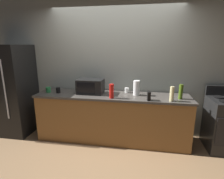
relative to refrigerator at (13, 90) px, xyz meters
name	(u,v)px	position (x,y,z in m)	size (l,w,h in m)	color
ground_plane	(108,150)	(2.05, -0.40, -0.90)	(8.00, 8.00, 0.00)	#93704C
back_wall	(115,68)	(2.05, 0.41, 0.45)	(6.40, 0.10, 2.70)	#9EA399
counter_run	(112,117)	(2.05, 0.00, -0.45)	(2.84, 0.64, 0.90)	brown
refrigerator	(13,90)	(0.00, 0.00, 0.00)	(0.72, 0.73, 1.80)	black
microwave	(91,86)	(1.63, 0.05, 0.13)	(0.48, 0.35, 0.27)	black
paper_towel_roll	(136,88)	(2.49, 0.05, 0.13)	(0.12, 0.12, 0.27)	white
cordless_phone	(149,96)	(2.71, -0.23, 0.07)	(0.05, 0.11, 0.15)	black
bottle_olive_oil	(181,92)	(3.24, -0.06, 0.13)	(0.07, 0.07, 0.25)	#4C6B19
bottle_hot_sauce	(112,91)	(2.08, -0.21, 0.12)	(0.08, 0.08, 0.25)	red
bottle_hand_soap	(172,94)	(3.07, -0.22, 0.12)	(0.07, 0.07, 0.24)	beige
mug_black	(58,90)	(1.01, -0.04, 0.05)	(0.08, 0.08, 0.10)	black
mug_green	(48,90)	(0.80, -0.03, 0.05)	(0.09, 0.09, 0.10)	#2D8C47
mug_white	(127,90)	(2.30, 0.20, 0.05)	(0.08, 0.08, 0.09)	white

